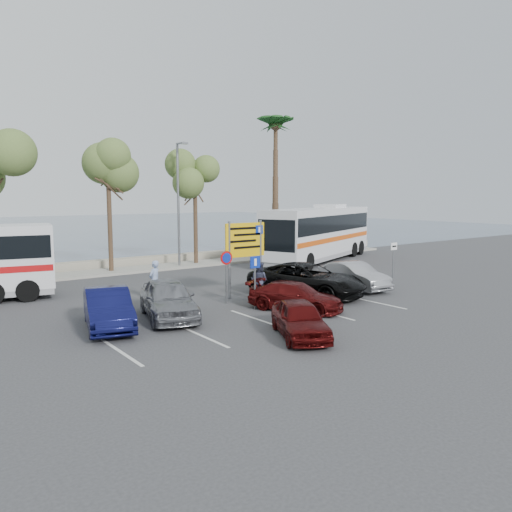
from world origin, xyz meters
TOP-DOWN VIEW (x-y plane):
  - ground at (0.00, 0.00)m, footprint 120.00×120.00m
  - kerb_strip at (0.00, 14.00)m, footprint 44.00×2.40m
  - seawall at (0.00, 16.00)m, footprint 48.00×0.80m
  - sea at (0.00, 60.00)m, footprint 140.00×140.00m
  - tree_mid at (-1.50, 14.00)m, footprint 3.20×3.20m
  - tree_right at (4.50, 14.00)m, footprint 3.20×3.20m
  - palm_tree at (11.50, 14.00)m, footprint 4.80×4.80m
  - street_lamp_right at (3.00, 13.52)m, footprint 0.45×1.15m
  - direction_sign at (1.00, 3.20)m, footprint 2.20×0.12m
  - sign_no_stop at (-0.60, 2.38)m, footprint 0.60×0.08m
  - sign_parking at (-0.20, 0.79)m, footprint 0.50×0.07m
  - sign_taxi at (9.80, 1.49)m, footprint 0.50×0.07m
  - lane_markings at (-1.14, -1.00)m, footprint 12.02×4.20m
  - coach_bus_right at (12.80, 10.50)m, footprint 13.26×7.69m
  - car_silver_a at (-3.89, 1.50)m, footprint 3.00×4.85m
  - car_blue at (-6.29, 1.50)m, footprint 2.56×4.57m
  - car_maroon at (1.00, -0.42)m, footprint 3.23×4.38m
  - car_red at (-1.49, -3.50)m, footprint 3.00×3.95m
  - suv_black at (3.40, 1.50)m, footprint 4.34×6.21m
  - car_silver_b at (6.57, 1.41)m, footprint 1.86×4.30m
  - pedestrian_near at (-2.81, 5.00)m, footprint 0.79×0.70m
  - pedestrian_far at (1.08, 2.21)m, footprint 0.97×1.05m

SIDE VIEW (x-z plane):
  - ground at x=0.00m, z-range 0.00..0.00m
  - lane_markings at x=-1.14m, z-range 0.00..0.01m
  - sea at x=0.00m, z-range 0.01..0.01m
  - kerb_strip at x=0.00m, z-range 0.00..0.15m
  - seawall at x=0.00m, z-range 0.00..0.60m
  - car_maroon at x=1.00m, z-range 0.00..1.18m
  - car_red at x=-1.49m, z-range 0.00..1.26m
  - car_silver_b at x=6.57m, z-range 0.00..1.38m
  - car_blue at x=-6.29m, z-range 0.00..1.43m
  - car_silver_a at x=-3.89m, z-range 0.00..1.54m
  - suv_black at x=3.40m, z-range 0.00..1.57m
  - pedestrian_far at x=1.08m, z-range 0.00..1.75m
  - pedestrian_near at x=-2.81m, z-range 0.00..1.83m
  - sign_taxi at x=9.80m, z-range 0.32..2.52m
  - sign_parking at x=-0.20m, z-range 0.34..2.59m
  - sign_no_stop at x=-0.60m, z-range 0.40..2.75m
  - coach_bus_right at x=12.80m, z-range -0.15..3.96m
  - direction_sign at x=1.00m, z-range 0.63..4.23m
  - street_lamp_right at x=3.00m, z-range 0.59..8.60m
  - tree_right at x=4.50m, z-range 2.47..9.87m
  - tree_mid at x=-1.50m, z-range 2.65..10.65m
  - palm_tree at x=11.50m, z-range 4.27..15.47m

